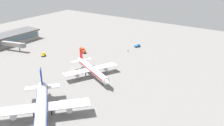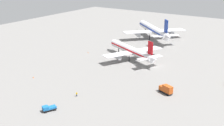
# 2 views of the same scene
# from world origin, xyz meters

# --- Properties ---
(ground) EXTENTS (288.00, 288.00, 0.00)m
(ground) POSITION_xyz_m (0.00, 0.00, 0.00)
(ground) COLOR gray
(airplane_at_gate) EXTENTS (38.36, 40.24, 15.24)m
(airplane_at_gate) POSITION_xyz_m (47.86, 24.49, 5.54)
(airplane_at_gate) COLOR white
(airplane_at_gate) RESTS_ON ground
(airplane_taxiing) EXTENTS (31.26, 37.61, 12.29)m
(airplane_taxiing) POSITION_xyz_m (3.04, 14.95, 4.47)
(airplane_taxiing) COLOR white
(airplane_taxiing) RESTS_ON ground
(pushback_tractor) EXTENTS (4.79, 3.64, 1.90)m
(pushback_tractor) POSITION_xyz_m (-58.50, 10.46, 0.97)
(pushback_tractor) COLOR black
(pushback_tractor) RESTS_ON ground
(catering_truck) EXTENTS (3.94, 5.90, 3.30)m
(catering_truck) POSITION_xyz_m (-25.16, -15.83, 1.70)
(catering_truck) COLOR black
(catering_truck) RESTS_ON ground
(baggage_tug) EXTENTS (3.74, 3.48, 2.30)m
(baggage_tug) POSITION_xyz_m (-4.27, -33.59, 1.16)
(baggage_tug) COLOR black
(baggage_tug) RESTS_ON ground
(ground_crew_worker) EXTENTS (0.53, 0.51, 1.67)m
(ground_crew_worker) POSITION_xyz_m (-45.20, 9.90, 0.85)
(ground_crew_worker) COLOR #1E2338
(ground_crew_worker) RESTS_ON ground
(jet_bridge) EXTENTS (7.74, 20.66, 6.74)m
(jet_bridge) POSITION_xyz_m (0.46, -59.45, 5.14)
(jet_bridge) COLOR #9E9993
(jet_bridge) RESTS_ON ground
(safety_cone_near_gate) EXTENTS (0.44, 0.44, 0.60)m
(safety_cone_near_gate) POSITION_xyz_m (-41.69, 36.53, 0.30)
(safety_cone_near_gate) COLOR #EA590C
(safety_cone_near_gate) RESTS_ON ground
(safety_cone_mid_apron) EXTENTS (0.44, 0.44, 0.60)m
(safety_cone_mid_apron) POSITION_xyz_m (-0.81, 39.58, 0.30)
(safety_cone_mid_apron) COLOR #EA590C
(safety_cone_mid_apron) RESTS_ON ground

